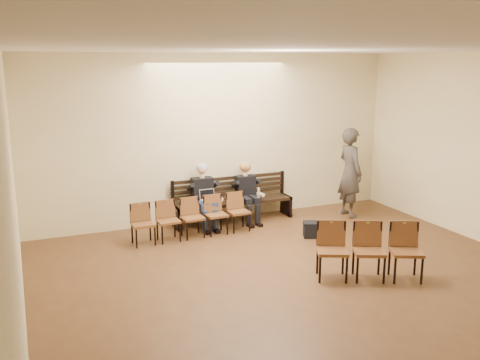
% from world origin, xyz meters
% --- Properties ---
extents(ground, '(10.00, 10.00, 0.00)m').
position_xyz_m(ground, '(0.00, 0.00, 0.00)').
color(ground, brown).
rests_on(ground, ground).
extents(room_walls, '(8.02, 10.01, 3.51)m').
position_xyz_m(room_walls, '(0.00, 0.79, 2.54)').
color(room_walls, '#FCEEB5').
rests_on(room_walls, ground).
extents(bench, '(2.60, 0.90, 0.45)m').
position_xyz_m(bench, '(0.21, 4.65, 0.23)').
color(bench, black).
rests_on(bench, ground).
extents(seated_man, '(0.53, 0.74, 1.28)m').
position_xyz_m(seated_man, '(-0.48, 4.53, 0.64)').
color(seated_man, black).
rests_on(seated_man, ground).
extents(seated_woman, '(0.49, 0.68, 1.15)m').
position_xyz_m(seated_woman, '(0.48, 4.53, 0.58)').
color(seated_woman, black).
rests_on(seated_woman, ground).
extents(laptop, '(0.35, 0.29, 0.23)m').
position_xyz_m(laptop, '(-0.44, 4.34, 0.57)').
color(laptop, '#B9B8BD').
rests_on(laptop, bench).
extents(water_bottle, '(0.07, 0.07, 0.22)m').
position_xyz_m(water_bottle, '(0.60, 4.23, 0.56)').
color(water_bottle, silver).
rests_on(water_bottle, bench).
extents(bag, '(0.48, 0.41, 0.30)m').
position_xyz_m(bag, '(1.26, 3.09, 0.15)').
color(bag, black).
rests_on(bag, ground).
extents(passerby, '(0.56, 0.83, 2.24)m').
position_xyz_m(passerby, '(2.71, 4.05, 1.12)').
color(passerby, '#3C3731').
rests_on(passerby, ground).
extents(chair_row_front, '(2.37, 0.52, 0.77)m').
position_xyz_m(chair_row_front, '(-0.90, 4.00, 0.38)').
color(chair_row_front, brown).
rests_on(chair_row_front, ground).
extents(chair_row_back, '(1.67, 1.12, 0.90)m').
position_xyz_m(chair_row_back, '(0.99, 0.99, 0.45)').
color(chair_row_back, brown).
rests_on(chair_row_back, ground).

